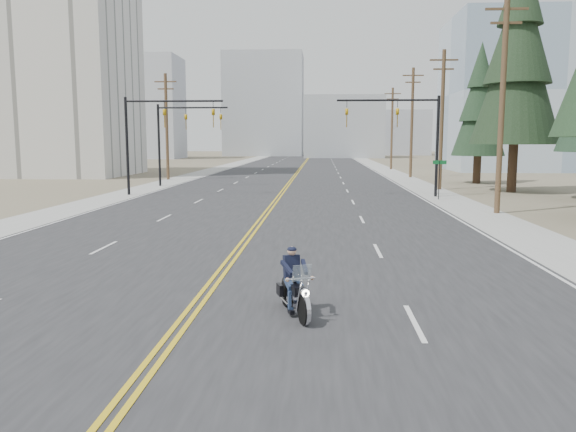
{
  "coord_description": "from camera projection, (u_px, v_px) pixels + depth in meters",
  "views": [
    {
      "loc": [
        2.96,
        -7.84,
        3.93
      ],
      "look_at": [
        1.93,
        9.44,
        1.6
      ],
      "focal_mm": 35.0,
      "sensor_mm": 36.0,
      "label": 1
    }
  ],
  "objects": [
    {
      "name": "haze_bldg_e",
      "position": [
        402.0,
        133.0,
        154.58
      ],
      "size": [
        14.0,
        14.0,
        12.0
      ],
      "primitive_type": "cube",
      "color": "#B7BCC6",
      "rests_on": "ground"
    },
    {
      "name": "conifer_far",
      "position": [
        480.0,
        103.0,
        51.03
      ],
      "size": [
        4.77,
        4.77,
        12.77
      ],
      "rotation": [
        0.0,
        0.0,
        0.16
      ],
      "color": "#382619",
      "rests_on": "ground"
    },
    {
      "name": "road",
      "position": [
        300.0,
        169.0,
        77.7
      ],
      "size": [
        20.0,
        200.0,
        0.01
      ],
      "primitive_type": "cube",
      "color": "#303033",
      "rests_on": "ground"
    },
    {
      "name": "utility_pole_d",
      "position": [
        412.0,
        121.0,
        59.35
      ],
      "size": [
        2.2,
        0.3,
        11.5
      ],
      "color": "brown",
      "rests_on": "ground"
    },
    {
      "name": "apartment_block",
      "position": [
        45.0,
        40.0,
        62.51
      ],
      "size": [
        18.0,
        14.0,
        30.0
      ],
      "primitive_type": "cube",
      "color": "silver",
      "rests_on": "ground"
    },
    {
      "name": "haze_bldg_f",
      "position": [
        108.0,
        124.0,
        138.93
      ],
      "size": [
        12.0,
        12.0,
        16.0
      ],
      "primitive_type": "cube",
      "color": "#ADB2B7",
      "rests_on": "ground"
    },
    {
      "name": "haze_bldg_d",
      "position": [
        264.0,
        105.0,
        145.92
      ],
      "size": [
        20.0,
        15.0,
        26.0
      ],
      "primitive_type": "cube",
      "color": "#ADB2B7",
      "rests_on": "ground"
    },
    {
      "name": "ground_plane",
      "position": [
        123.0,
        403.0,
        8.45
      ],
      "size": [
        400.0,
        400.0,
        0.0
      ],
      "primitive_type": "plane",
      "color": "#776D56",
      "rests_on": "ground"
    },
    {
      "name": "traffic_mast_left",
      "position": [
        154.0,
        126.0,
        39.98
      ],
      "size": [
        7.1,
        0.26,
        7.0
      ],
      "color": "black",
      "rests_on": "ground"
    },
    {
      "name": "utility_pole_left",
      "position": [
        167.0,
        125.0,
        55.94
      ],
      "size": [
        2.2,
        0.3,
        10.5
      ],
      "color": "brown",
      "rests_on": "ground"
    },
    {
      "name": "sidewalk_left",
      "position": [
        218.0,
        169.0,
        78.38
      ],
      "size": [
        3.0,
        200.0,
        0.01
      ],
      "primitive_type": "cube",
      "color": "#A5A5A0",
      "rests_on": "ground"
    },
    {
      "name": "utility_pole_c",
      "position": [
        442.0,
        118.0,
        44.55
      ],
      "size": [
        2.2,
        0.3,
        11.0
      ],
      "color": "brown",
      "rests_on": "ground"
    },
    {
      "name": "motorcyclist",
      "position": [
        295.0,
        282.0,
        12.6
      ],
      "size": [
        1.44,
        2.14,
        1.54
      ],
      "primitive_type": null,
      "rotation": [
        0.0,
        0.0,
        3.47
      ],
      "color": "black",
      "rests_on": "ground"
    },
    {
      "name": "haze_bldg_a",
      "position": [
        148.0,
        108.0,
        122.81
      ],
      "size": [
        14.0,
        12.0,
        22.0
      ],
      "primitive_type": "cube",
      "color": "#B7BCC6",
      "rests_on": "ground"
    },
    {
      "name": "traffic_mast_right",
      "position": [
        408.0,
        126.0,
        38.92
      ],
      "size": [
        7.1,
        0.26,
        7.0
      ],
      "color": "black",
      "rests_on": "ground"
    },
    {
      "name": "conifer_tall",
      "position": [
        519.0,
        52.0,
        41.87
      ],
      "size": [
        6.58,
        6.58,
        18.28
      ],
      "rotation": [
        0.0,
        0.0,
        0.06
      ],
      "color": "#382619",
      "rests_on": "ground"
    },
    {
      "name": "haze_bldg_b",
      "position": [
        343.0,
        127.0,
        130.71
      ],
      "size": [
        18.0,
        14.0,
        14.0
      ],
      "primitive_type": "cube",
      "color": "#ADB2B7",
      "rests_on": "ground"
    },
    {
      "name": "sidewalk_right",
      "position": [
        384.0,
        169.0,
        77.03
      ],
      "size": [
        3.0,
        200.0,
        0.01
      ],
      "primitive_type": "cube",
      "color": "#A5A5A0",
      "rests_on": "ground"
    },
    {
      "name": "utility_pole_e",
      "position": [
        392.0,
        127.0,
        76.2
      ],
      "size": [
        2.2,
        0.3,
        11.0
      ],
      "color": "brown",
      "rests_on": "ground"
    },
    {
      "name": "street_sign",
      "position": [
        439.0,
        173.0,
        37.26
      ],
      "size": [
        0.9,
        0.06,
        2.62
      ],
      "color": "black",
      "rests_on": "ground"
    },
    {
      "name": "traffic_mast_far",
      "position": [
        178.0,
        129.0,
        47.92
      ],
      "size": [
        6.1,
        0.26,
        7.0
      ],
      "color": "black",
      "rests_on": "ground"
    },
    {
      "name": "glass_building",
      "position": [
        541.0,
        94.0,
        74.49
      ],
      "size": [
        24.0,
        16.0,
        20.0
      ],
      "primitive_type": "cube",
      "color": "#9EB5CC",
      "rests_on": "ground"
    },
    {
      "name": "haze_bldg_c",
      "position": [
        504.0,
        115.0,
        113.72
      ],
      "size": [
        16.0,
        12.0,
        18.0
      ],
      "primitive_type": "cube",
      "color": "#B7BCC6",
      "rests_on": "ground"
    },
    {
      "name": "utility_pole_b",
      "position": [
        502.0,
        101.0,
        29.67
      ],
      "size": [
        2.2,
        0.3,
        11.5
      ],
      "color": "brown",
      "rests_on": "ground"
    }
  ]
}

